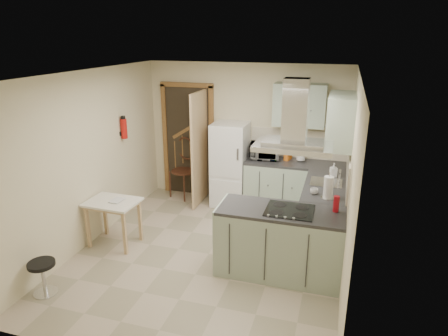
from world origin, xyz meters
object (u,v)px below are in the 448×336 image
(fridge, at_px, (230,165))
(peninsula, at_px, (280,242))
(stool, at_px, (43,278))
(extractor_hood, at_px, (293,146))
(drop_leaf_table, at_px, (114,223))
(bentwood_chair, at_px, (183,171))
(microwave, at_px, (265,151))

(fridge, distance_m, peninsula, 2.35)
(stool, bearing_deg, extractor_hood, 24.45)
(peninsula, height_order, drop_leaf_table, peninsula)
(peninsula, bearing_deg, drop_leaf_table, 178.41)
(drop_leaf_table, xyz_separation_m, bentwood_chair, (0.28, 1.98, 0.17))
(extractor_hood, bearing_deg, fridge, 123.79)
(bentwood_chair, xyz_separation_m, stool, (-0.46, -3.28, -0.30))
(drop_leaf_table, distance_m, bentwood_chair, 2.01)
(peninsula, xyz_separation_m, drop_leaf_table, (-2.44, 0.07, -0.11))
(extractor_hood, distance_m, microwave, 2.25)
(fridge, xyz_separation_m, stool, (-1.39, -3.21, -0.54))
(stool, bearing_deg, drop_leaf_table, 82.38)
(extractor_hood, height_order, microwave, extractor_hood)
(drop_leaf_table, xyz_separation_m, stool, (-0.17, -1.30, -0.13))
(fridge, relative_size, extractor_hood, 1.67)
(drop_leaf_table, bearing_deg, fridge, 59.39)
(extractor_hood, distance_m, drop_leaf_table, 2.89)
(peninsula, relative_size, extractor_hood, 1.72)
(stool, bearing_deg, bentwood_chair, 82.07)
(fridge, bearing_deg, stool, -113.39)
(peninsula, relative_size, stool, 3.66)
(stool, relative_size, microwave, 0.84)
(bentwood_chair, bearing_deg, extractor_hood, -20.89)
(fridge, height_order, microwave, fridge)
(peninsula, xyz_separation_m, microwave, (-0.62, 2.02, 0.59))
(bentwood_chair, distance_m, microwave, 1.63)
(extractor_hood, relative_size, stool, 2.13)
(microwave, bearing_deg, drop_leaf_table, -140.41)
(bentwood_chair, bearing_deg, drop_leaf_table, -76.82)
(fridge, xyz_separation_m, extractor_hood, (1.32, -1.98, 0.97))
(peninsula, bearing_deg, stool, -154.73)
(extractor_hood, height_order, stool, extractor_hood)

